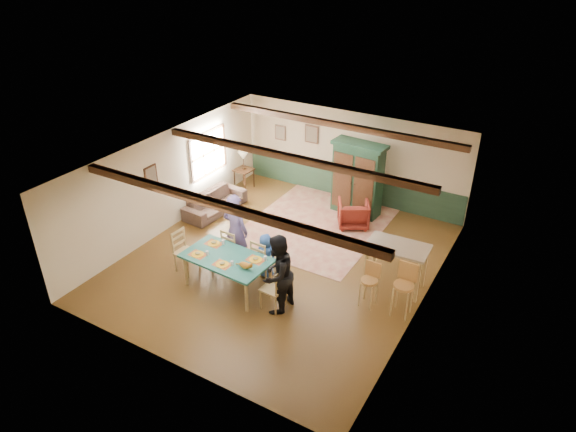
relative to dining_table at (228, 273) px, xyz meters
The scene contains 35 objects.
floor 1.68m from the dining_table, 72.46° to the left, with size 8.00×8.00×0.00m, color #4D3215.
wall_back 5.65m from the dining_table, 84.95° to the left, with size 7.00×0.02×2.70m, color beige.
wall_left 3.51m from the dining_table, 152.74° to the left, with size 0.02×8.00×2.70m, color beige.
wall_right 4.38m from the dining_table, 21.24° to the left, with size 0.02×8.00×2.70m, color beige.
ceiling 2.81m from the dining_table, 72.46° to the left, with size 7.00×8.00×0.02m, color white.
wainscot_back 5.55m from the dining_table, 84.94° to the left, with size 6.95×0.03×0.90m, color #213E2C.
ceiling_beam_front 2.37m from the dining_table, 56.80° to the right, with size 6.95×0.16×0.16m, color black.
ceiling_beam_mid 2.98m from the dining_table, 75.90° to the left, with size 6.95×0.16×0.16m, color black.
ceiling_beam_back 5.08m from the dining_table, 83.85° to the left, with size 6.95×0.16×0.16m, color black.
window_left 4.55m from the dining_table, 132.51° to the left, with size 0.06×1.60×1.30m, color white, non-canonical shape.
picture_left_wall 3.40m from the dining_table, 162.30° to the left, with size 0.04×0.42×0.52m, color gray, non-canonical shape.
picture_back_a 5.75m from the dining_table, 98.34° to the left, with size 0.45×0.04×0.55m, color gray, non-canonical shape.
picture_back_b 5.97m from the dining_table, 109.08° to the left, with size 0.38×0.04×0.48m, color gray, non-canonical shape.
dining_table is the anchor object (origin of this frame).
dining_chair_far_left 0.91m from the dining_table, 115.69° to the left, with size 0.46×0.48×1.04m, color tan, non-canonical shape.
dining_chair_far_right 0.91m from the dining_table, 57.58° to the left, with size 0.46×0.48×1.04m, color tan, non-canonical shape.
dining_chair_end_left 1.26m from the dining_table, behind, with size 0.46×0.48×1.04m, color tan, non-canonical shape.
dining_chair_end_right 1.26m from the dining_table, ahead, with size 0.46×0.48×1.04m, color tan, non-canonical shape.
person_man 1.11m from the dining_table, 113.20° to the left, with size 0.69×0.45×1.89m, color slate.
person_woman 1.45m from the dining_table, ahead, with size 0.88×0.68×1.81m, color black.
person_child 0.99m from the dining_table, 60.07° to the left, with size 0.54×0.35×1.10m, color #2A55A8.
cat 0.80m from the dining_table, 13.67° to the right, with size 0.39×0.15×0.20m, color #C57622, non-canonical shape.
place_setting_near_left 0.81m from the dining_table, 158.92° to the right, with size 0.44×0.33×0.11m, color yellow, non-canonical shape.
place_setting_near_center 0.55m from the dining_table, 71.56° to the right, with size 0.44×0.33×0.11m, color yellow, non-canonical shape.
place_setting_far_left 0.81m from the dining_table, 152.20° to the left, with size 0.44×0.33×0.11m, color yellow, non-canonical shape.
place_setting_far_right 0.81m from the dining_table, 21.08° to the left, with size 0.44×0.33×0.11m, color yellow, non-canonical shape.
area_rug 3.56m from the dining_table, 83.07° to the left, with size 3.44×4.08×0.01m, color beige.
armoire 4.93m from the dining_table, 77.44° to the left, with size 1.51×0.61×2.14m, color black.
armchair 4.23m from the dining_table, 71.94° to the left, with size 0.80×0.83×0.75m, color #4C110F.
sofa 3.72m from the dining_table, 131.71° to the left, with size 2.02×0.79×0.59m, color #43312A.
end_table 5.23m from the dining_table, 120.40° to the left, with size 0.52×0.52×0.64m, color black, non-canonical shape.
table_lamp 5.25m from the dining_table, 120.40° to the left, with size 0.32×0.32×0.58m, color #D1BD87, non-canonical shape.
counter_table 3.79m from the dining_table, 30.42° to the left, with size 1.34×0.78×1.12m, color #B6A68D, non-canonical shape.
bar_stool_left 3.16m from the dining_table, 18.80° to the left, with size 0.37×0.40×1.03m, color tan, non-canonical shape.
bar_stool_right 3.88m from the dining_table, 16.09° to the left, with size 0.43×0.47×1.21m, color tan, non-canonical shape.
Camera 1 is at (5.46, -9.06, 7.16)m, focal length 32.00 mm.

